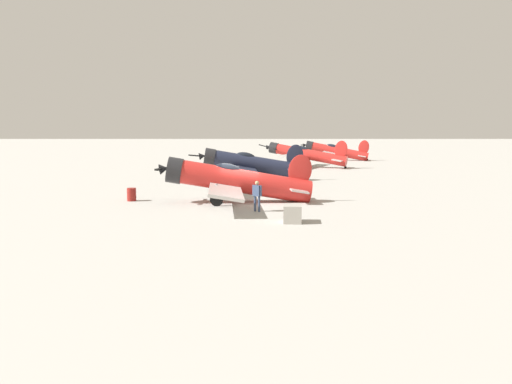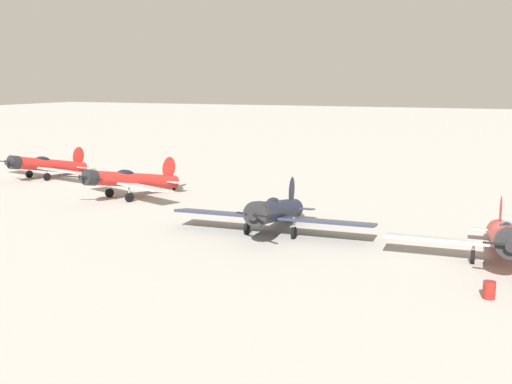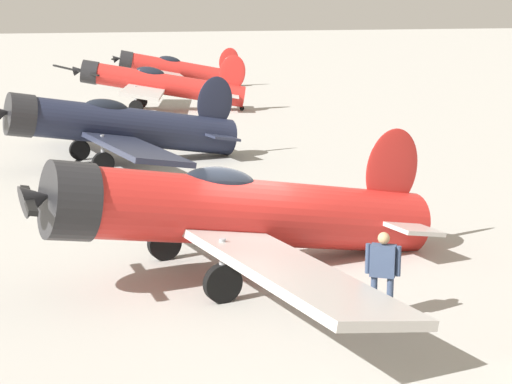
{
  "view_description": "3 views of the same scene",
  "coord_description": "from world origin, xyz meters",
  "px_view_note": "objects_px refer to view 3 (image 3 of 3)",
  "views": [
    {
      "loc": [
        0.89,
        -33.68,
        4.65
      ],
      "look_at": [
        0.95,
        -3.84,
        1.1
      ],
      "focal_mm": 37.81,
      "sensor_mm": 36.0,
      "label": 1
    },
    {
      "loc": [
        -35.35,
        0.57,
        10.05
      ],
      "look_at": [
        5.7,
        17.81,
        1.6
      ],
      "focal_mm": 40.99,
      "sensor_mm": 36.0,
      "label": 2
    },
    {
      "loc": [
        -7.14,
        -16.75,
        5.77
      ],
      "look_at": [
        0.0,
        0.0,
        1.8
      ],
      "focal_mm": 58.84,
      "sensor_mm": 36.0,
      "label": 3
    }
  ],
  "objects_px": {
    "ground_crew_mechanic": "(383,267)",
    "airplane_far_line": "(157,84)",
    "airplane_mid_apron": "(116,126)",
    "airplane_foreground": "(235,213)",
    "airplane_outer_stand": "(175,69)"
  },
  "relations": [
    {
      "from": "airplane_foreground",
      "to": "airplane_mid_apron",
      "type": "xyz_separation_m",
      "value": [
        0.81,
        14.21,
        0.09
      ]
    },
    {
      "from": "airplane_outer_stand",
      "to": "airplane_mid_apron",
      "type": "bearing_deg",
      "value": 81.1
    },
    {
      "from": "airplane_mid_apron",
      "to": "airplane_outer_stand",
      "type": "xyz_separation_m",
      "value": [
        11.98,
        30.4,
        -0.12
      ]
    },
    {
      "from": "airplane_foreground",
      "to": "airplane_outer_stand",
      "type": "xyz_separation_m",
      "value": [
        12.8,
        44.62,
        -0.02
      ]
    },
    {
      "from": "airplane_foreground",
      "to": "airplane_far_line",
      "type": "height_order",
      "value": "airplane_far_line"
    },
    {
      "from": "airplane_foreground",
      "to": "ground_crew_mechanic",
      "type": "relative_size",
      "value": 7.65
    },
    {
      "from": "airplane_far_line",
      "to": "airplane_outer_stand",
      "type": "xyz_separation_m",
      "value": [
        5.63,
        14.41,
        -0.24
      ]
    },
    {
      "from": "airplane_far_line",
      "to": "airplane_mid_apron",
      "type": "bearing_deg",
      "value": 88.8
    },
    {
      "from": "airplane_foreground",
      "to": "airplane_far_line",
      "type": "relative_size",
      "value": 1.19
    },
    {
      "from": "airplane_foreground",
      "to": "airplane_outer_stand",
      "type": "bearing_deg",
      "value": -109.77
    },
    {
      "from": "airplane_far_line",
      "to": "ground_crew_mechanic",
      "type": "distance_m",
      "value": 34.49
    },
    {
      "from": "airplane_foreground",
      "to": "airplane_outer_stand",
      "type": "distance_m",
      "value": 46.42
    },
    {
      "from": "ground_crew_mechanic",
      "to": "airplane_far_line",
      "type": "bearing_deg",
      "value": 31.38
    },
    {
      "from": "airplane_foreground",
      "to": "airplane_mid_apron",
      "type": "bearing_deg",
      "value": -97.04
    },
    {
      "from": "airplane_mid_apron",
      "to": "airplane_far_line",
      "type": "distance_m",
      "value": 17.21
    }
  ]
}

